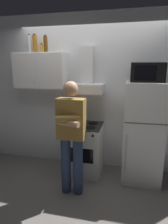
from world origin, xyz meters
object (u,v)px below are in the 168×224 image
(microwave, at_px, (147,72))
(stove_oven, at_px, (84,149))
(bottle_beer_brown, at_px, (46,44))
(bottle_liquor_amber, at_px, (35,44))
(bottle_spice_jar, at_px, (42,48))
(range_hood, at_px, (86,80))
(upper_cabinet, at_px, (41,71))
(bottle_vodka_clear, at_px, (30,44))
(person_standing, at_px, (71,135))
(refrigerator, at_px, (143,133))

(microwave, bearing_deg, stove_oven, -178.85)
(bottle_beer_brown, bearing_deg, bottle_liquor_amber, 162.99)
(microwave, bearing_deg, bottle_liquor_amber, 175.59)
(microwave, height_order, bottle_spice_jar, bottle_spice_jar)
(range_hood, height_order, bottle_liquor_amber, bottle_liquor_amber)
(upper_cabinet, xyz_separation_m, bottle_spice_jar, (0.02, 0.03, 0.37))
(bottle_liquor_amber, height_order, bottle_vodka_clear, bottle_liquor_amber)
(upper_cabinet, relative_size, bottle_spice_jar, 5.78)
(person_standing, xyz_separation_m, bottle_beer_brown, (-0.63, 0.70, 1.28))
(bottle_liquor_amber, bearing_deg, refrigerator, -4.97)
(refrigerator, relative_size, microwave, 3.33)
(bottle_liquor_amber, xyz_separation_m, bottle_beer_brown, (0.22, -0.07, -0.02))
(bottle_beer_brown, bearing_deg, range_hood, 2.79)
(stove_oven, height_order, bottle_beer_brown, bottle_beer_brown)
(bottle_spice_jar, height_order, bottle_liquor_amber, bottle_liquor_amber)
(upper_cabinet, relative_size, person_standing, 0.55)
(bottle_spice_jar, bearing_deg, bottle_beer_brown, -29.86)
(upper_cabinet, bearing_deg, refrigerator, -4.07)
(microwave, height_order, bottle_liquor_amber, bottle_liquor_amber)
(range_hood, bearing_deg, stove_oven, -90.00)
(upper_cabinet, distance_m, bottle_beer_brown, 0.45)
(refrigerator, bearing_deg, person_standing, -148.77)
(refrigerator, relative_size, bottle_spice_jar, 10.27)
(bottle_liquor_amber, height_order, bottle_beer_brown, bottle_liquor_amber)
(refrigerator, xyz_separation_m, bottle_vodka_clear, (-1.95, 0.15, 1.40))
(bottle_vodka_clear, height_order, bottle_beer_brown, bottle_vodka_clear)
(upper_cabinet, relative_size, bottle_vodka_clear, 2.93)
(upper_cabinet, bearing_deg, bottle_spice_jar, 47.23)
(bottle_vodka_clear, bearing_deg, bottle_beer_brown, -10.09)
(bottle_spice_jar, bearing_deg, range_hood, -1.75)
(upper_cabinet, distance_m, bottle_spice_jar, 0.37)
(range_hood, height_order, bottle_spice_jar, bottle_spice_jar)
(person_standing, bearing_deg, bottle_spice_jar, 133.88)
(bottle_spice_jar, relative_size, bottle_beer_brown, 0.57)
(upper_cabinet, height_order, person_standing, upper_cabinet)
(microwave, xyz_separation_m, bottle_vodka_clear, (-1.95, 0.13, 0.46))
(range_hood, height_order, bottle_beer_brown, bottle_beer_brown)
(bottle_liquor_amber, bearing_deg, microwave, -4.41)
(refrigerator, relative_size, bottle_beer_brown, 5.81)
(stove_oven, bearing_deg, refrigerator, 0.04)
(upper_cabinet, distance_m, microwave, 1.75)
(stove_oven, distance_m, refrigerator, 1.02)
(bottle_liquor_amber, distance_m, bottle_beer_brown, 0.23)
(bottle_liquor_amber, bearing_deg, bottle_spice_jar, -5.28)
(range_hood, relative_size, bottle_spice_jar, 4.81)
(stove_oven, xyz_separation_m, microwave, (0.95, 0.02, 1.31))
(range_hood, distance_m, microwave, 0.97)
(stove_oven, bearing_deg, bottle_vodka_clear, 171.43)
(refrigerator, xyz_separation_m, person_standing, (-1.00, -0.61, 0.10))
(bottle_vodka_clear, relative_size, bottle_beer_brown, 1.11)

